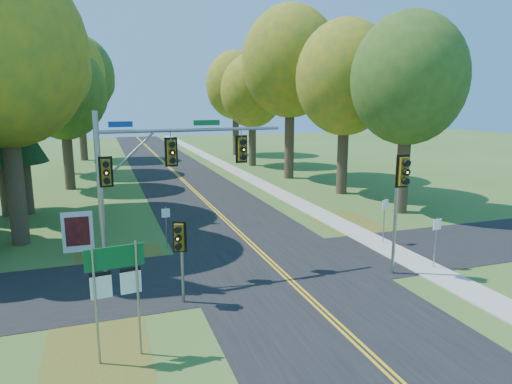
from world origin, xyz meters
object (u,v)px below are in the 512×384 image
object	(u,v)px
traffic_mast	(150,174)
east_signal_pole	(401,185)
route_sign_cluster	(116,279)
info_kiosk	(78,232)

from	to	relation	value
traffic_mast	east_signal_pole	world-z (taller)	traffic_mast
traffic_mast	route_sign_cluster	size ratio (longest dim) A/B	2.21
traffic_mast	route_sign_cluster	world-z (taller)	traffic_mast
traffic_mast	route_sign_cluster	bearing A→B (deg)	-108.74
traffic_mast	east_signal_pole	bearing A→B (deg)	-18.17
east_signal_pole	route_sign_cluster	bearing A→B (deg)	-165.91
traffic_mast	info_kiosk	size ratio (longest dim) A/B	3.83
info_kiosk	route_sign_cluster	bearing A→B (deg)	-80.17
east_signal_pole	traffic_mast	bearing A→B (deg)	164.55
traffic_mast	route_sign_cluster	distance (m)	6.09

